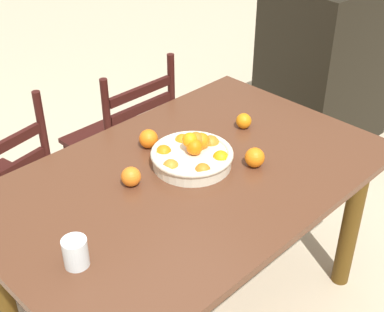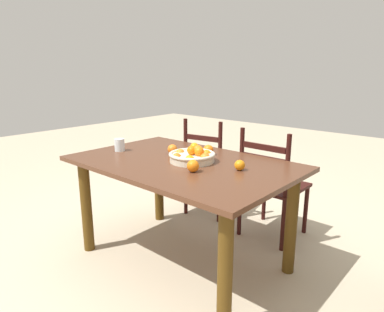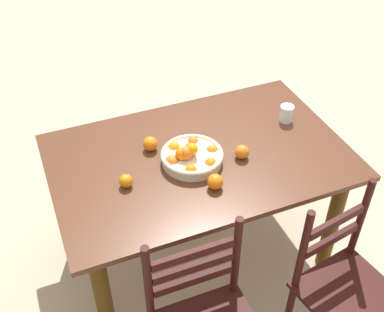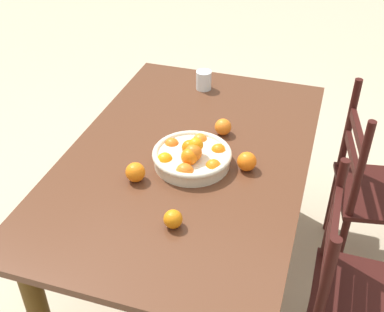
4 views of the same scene
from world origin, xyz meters
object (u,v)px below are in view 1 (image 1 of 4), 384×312
(chair_by_cabinet, at_px, (125,142))
(orange_loose_3, at_px, (255,157))
(orange_loose_1, at_px, (244,121))
(orange_loose_2, at_px, (131,177))
(drinking_glass, at_px, (76,252))
(cabinet, at_px, (327,64))
(dining_table, at_px, (189,201))
(chair_near_window, at_px, (1,197))
(orange_loose_0, at_px, (149,139))
(fruit_bowl, at_px, (193,155))

(chair_by_cabinet, height_order, orange_loose_3, chair_by_cabinet)
(orange_loose_1, xyz_separation_m, orange_loose_2, (-0.61, 0.02, 0.00))
(drinking_glass, bearing_deg, orange_loose_2, 27.74)
(orange_loose_3, bearing_deg, orange_loose_2, 150.02)
(cabinet, bearing_deg, orange_loose_2, -164.51)
(cabinet, xyz_separation_m, drinking_glass, (-2.30, -0.58, 0.27))
(orange_loose_3, bearing_deg, orange_loose_1, 48.41)
(cabinet, bearing_deg, chair_by_cabinet, 173.14)
(cabinet, height_order, orange_loose_2, cabinet)
(orange_loose_2, bearing_deg, dining_table, -27.59)
(orange_loose_2, bearing_deg, drinking_glass, -152.26)
(chair_near_window, height_order, orange_loose_0, chair_near_window)
(orange_loose_1, bearing_deg, fruit_bowl, -172.91)
(chair_near_window, xyz_separation_m, orange_loose_2, (0.21, -0.70, 0.36))
(chair_by_cabinet, xyz_separation_m, orange_loose_2, (-0.48, -0.66, 0.35))
(dining_table, relative_size, drinking_glass, 16.08)
(orange_loose_3, bearing_deg, dining_table, 148.01)
(chair_by_cabinet, bearing_deg, orange_loose_1, 101.40)
(orange_loose_0, distance_m, drinking_glass, 0.70)
(chair_near_window, distance_m, orange_loose_3, 1.19)
(cabinet, relative_size, orange_loose_2, 14.60)
(chair_by_cabinet, distance_m, cabinet, 1.47)
(fruit_bowl, bearing_deg, chair_by_cabinet, 72.87)
(chair_by_cabinet, distance_m, orange_loose_3, 0.97)
(orange_loose_1, distance_m, orange_loose_2, 0.61)
(chair_near_window, bearing_deg, orange_loose_1, 128.66)
(orange_loose_3, bearing_deg, chair_near_window, 123.44)
(orange_loose_2, height_order, drinking_glass, drinking_glass)
(fruit_bowl, height_order, orange_loose_2, fruit_bowl)
(dining_table, xyz_separation_m, chair_by_cabinet, (0.29, 0.77, -0.18))
(chair_near_window, height_order, drinking_glass, chair_near_window)
(orange_loose_0, relative_size, orange_loose_3, 1.00)
(chair_by_cabinet, height_order, cabinet, cabinet)
(chair_near_window, height_order, cabinet, cabinet)
(dining_table, height_order, drinking_glass, drinking_glass)
(fruit_bowl, bearing_deg, orange_loose_1, 7.09)
(dining_table, xyz_separation_m, orange_loose_2, (-0.19, 0.10, 0.16))
(cabinet, height_order, orange_loose_3, cabinet)
(orange_loose_2, bearing_deg, chair_by_cabinet, 54.14)
(dining_table, height_order, cabinet, cabinet)
(drinking_glass, bearing_deg, orange_loose_3, -2.89)
(orange_loose_2, distance_m, drinking_glass, 0.43)
(orange_loose_0, bearing_deg, dining_table, -95.59)
(dining_table, xyz_separation_m, orange_loose_0, (0.02, 0.26, 0.16))
(cabinet, bearing_deg, chair_near_window, 175.65)
(dining_table, xyz_separation_m, orange_loose_1, (0.42, 0.08, 0.16))
(fruit_bowl, relative_size, drinking_glass, 3.34)
(dining_table, height_order, chair_near_window, chair_near_window)
(drinking_glass, bearing_deg, chair_by_cabinet, 45.14)
(dining_table, relative_size, fruit_bowl, 4.81)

